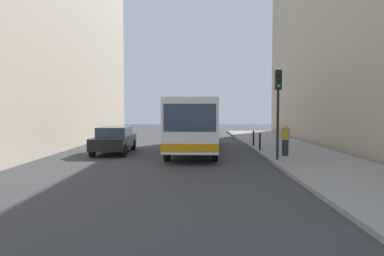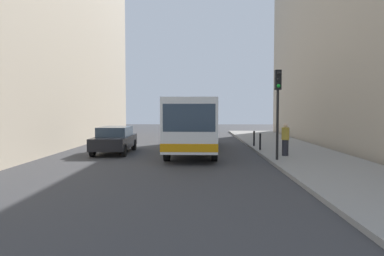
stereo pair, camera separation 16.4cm
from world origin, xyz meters
name	(u,v)px [view 1 (the left image)]	position (x,y,z in m)	size (l,w,h in m)	color
ground_plane	(200,157)	(0.00, 0.00, 0.00)	(80.00, 80.00, 0.00)	#38383A
sidewalk	(304,156)	(5.40, 0.00, 0.07)	(4.40, 40.00, 0.15)	gray
building_left	(15,34)	(-11.50, 4.00, 7.16)	(7.00, 32.00, 14.32)	#B2A38C
bus	(193,122)	(-0.36, 2.54, 1.73)	(2.74, 11.07, 3.00)	white
car_beside_bus	(114,139)	(-4.79, 1.56, 0.78)	(1.91, 4.42, 1.48)	black
traffic_light	(278,97)	(3.55, -1.96, 3.01)	(0.28, 0.33, 4.10)	black
bollard_near	(260,142)	(3.45, 1.92, 0.62)	(0.11, 0.11, 0.95)	black
bollard_mid	(253,138)	(3.45, 4.12, 0.62)	(0.11, 0.11, 0.95)	black
pedestrian_near_signal	(285,139)	(4.27, -0.55, 0.96)	(0.38, 0.38, 1.63)	#26262D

